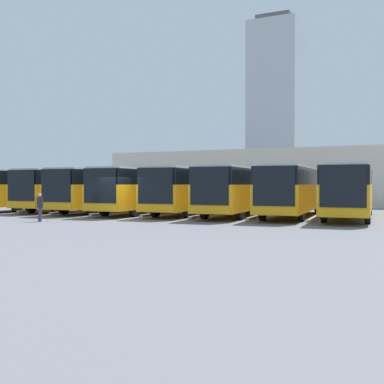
# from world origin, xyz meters

# --- Properties ---
(ground_plane) EXTENTS (600.00, 600.00, 0.00)m
(ground_plane) POSITION_xyz_m (0.00, 0.00, 0.00)
(ground_plane) COLOR slate
(bus_0) EXTENTS (3.43, 12.48, 3.17)m
(bus_0) POSITION_xyz_m (-12.19, -6.43, 1.78)
(bus_0) COLOR orange
(bus_0) RESTS_ON ground_plane
(curb_divider_0) EXTENTS (0.63, 5.18, 0.15)m
(curb_divider_0) POSITION_xyz_m (-10.45, -4.60, 0.07)
(curb_divider_0) COLOR #B2B2AD
(curb_divider_0) RESTS_ON ground_plane
(bus_1) EXTENTS (3.43, 12.48, 3.17)m
(bus_1) POSITION_xyz_m (-8.71, -6.53, 1.78)
(bus_1) COLOR orange
(bus_1) RESTS_ON ground_plane
(curb_divider_1) EXTENTS (0.63, 5.18, 0.15)m
(curb_divider_1) POSITION_xyz_m (-6.97, -4.70, 0.07)
(curb_divider_1) COLOR #B2B2AD
(curb_divider_1) RESTS_ON ground_plane
(bus_2) EXTENTS (3.43, 12.48, 3.17)m
(bus_2) POSITION_xyz_m (-5.23, -6.15, 1.78)
(bus_2) COLOR orange
(bus_2) RESTS_ON ground_plane
(curb_divider_2) EXTENTS (0.63, 5.18, 0.15)m
(curb_divider_2) POSITION_xyz_m (-3.48, -4.33, 0.07)
(curb_divider_2) COLOR #B2B2AD
(curb_divider_2) RESTS_ON ground_plane
(bus_3) EXTENTS (3.43, 12.48, 3.17)m
(bus_3) POSITION_xyz_m (-1.74, -6.34, 1.78)
(bus_3) COLOR orange
(bus_3) RESTS_ON ground_plane
(curb_divider_3) EXTENTS (0.63, 5.18, 0.15)m
(curb_divider_3) POSITION_xyz_m (0.00, -4.51, 0.07)
(curb_divider_3) COLOR #B2B2AD
(curb_divider_3) RESTS_ON ground_plane
(bus_4) EXTENTS (3.43, 12.48, 3.17)m
(bus_4) POSITION_xyz_m (1.74, -5.76, 1.78)
(bus_4) COLOR orange
(bus_4) RESTS_ON ground_plane
(curb_divider_4) EXTENTS (0.63, 5.18, 0.15)m
(curb_divider_4) POSITION_xyz_m (3.48, -3.93, 0.07)
(curb_divider_4) COLOR #B2B2AD
(curb_divider_4) RESTS_ON ground_plane
(bus_5) EXTENTS (3.43, 12.48, 3.17)m
(bus_5) POSITION_xyz_m (5.22, -5.89, 1.78)
(bus_5) COLOR orange
(bus_5) RESTS_ON ground_plane
(curb_divider_5) EXTENTS (0.63, 5.18, 0.15)m
(curb_divider_5) POSITION_xyz_m (6.97, -4.07, 0.07)
(curb_divider_5) COLOR #B2B2AD
(curb_divider_5) RESTS_ON ground_plane
(bus_6) EXTENTS (3.43, 12.48, 3.17)m
(bus_6) POSITION_xyz_m (8.71, -6.43, 1.78)
(bus_6) COLOR orange
(bus_6) RESTS_ON ground_plane
(curb_divider_6) EXTENTS (0.63, 5.18, 0.15)m
(curb_divider_6) POSITION_xyz_m (10.45, -4.61, 0.07)
(curb_divider_6) COLOR #B2B2AD
(curb_divider_6) RESTS_ON ground_plane
(bus_7) EXTENTS (3.43, 12.48, 3.17)m
(bus_7) POSITION_xyz_m (12.19, -6.20, 1.78)
(bus_7) COLOR orange
(bus_7) RESTS_ON ground_plane
(pedestrian) EXTENTS (0.49, 0.49, 1.58)m
(pedestrian) POSITION_xyz_m (3.13, 3.41, 0.85)
(pedestrian) COLOR #38384C
(pedestrian) RESTS_ON ground_plane
(station_building) EXTENTS (29.35, 16.73, 5.49)m
(station_building) POSITION_xyz_m (0.00, -27.19, 2.77)
(station_building) COLOR beige
(station_building) RESTS_ON ground_plane
(office_tower) EXTENTS (18.35, 18.35, 65.00)m
(office_tower) POSITION_xyz_m (33.28, -154.97, 31.90)
(office_tower) COLOR #ADB2B7
(office_tower) RESTS_ON ground_plane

